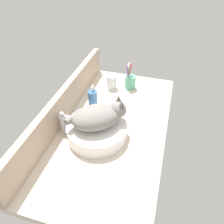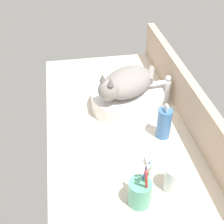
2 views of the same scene
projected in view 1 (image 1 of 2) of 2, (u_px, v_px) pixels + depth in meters
The scene contains 8 objects.
ground_plane at pixel (112, 128), 126.31cm from camera, with size 117.88×61.21×4.00cm, color beige.
backsplash_panel at pixel (64, 105), 125.23cm from camera, with size 117.88×3.60×18.46cm, color tan.
sink_basin at pixel (97, 130), 116.66cm from camera, with size 32.13×32.13×7.81cm, color white.
cat at pixel (99, 116), 110.87cm from camera, with size 28.46×30.22×14.00cm.
faucet at pixel (65, 121), 117.15cm from camera, with size 3.70×11.86×13.60cm.
soap_dispenser at pixel (93, 100), 133.06cm from camera, with size 5.58×5.58×16.22cm.
toothbrush_cup at pixel (130, 81), 152.00cm from camera, with size 7.49×7.49×18.72cm.
water_glass at pixel (112, 82), 152.67cm from camera, with size 6.87×6.87×9.48cm.
Camera 1 is at (-87.18, -25.37, 86.32)cm, focal length 35.00 mm.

